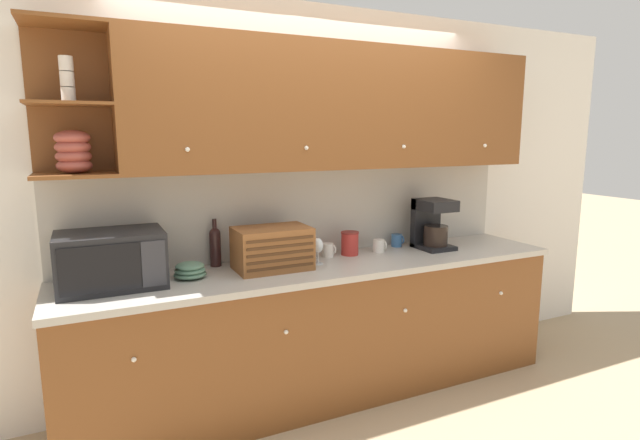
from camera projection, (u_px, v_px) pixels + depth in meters
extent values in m
plane|color=tan|center=(307.00, 373.00, 3.69)|extent=(24.00, 24.00, 0.00)
cube|color=white|center=(305.00, 198.00, 3.50)|extent=(5.69, 0.06, 2.60)
cube|color=brown|center=(326.00, 332.00, 3.34)|extent=(3.29, 0.62, 0.87)
cube|color=#B7B2A8|center=(327.00, 267.00, 3.25)|extent=(3.31, 0.65, 0.04)
sphere|color=white|center=(134.00, 360.00, 2.50)|extent=(0.03, 0.03, 0.03)
sphere|color=white|center=(286.00, 332.00, 2.85)|extent=(0.03, 0.03, 0.03)
sphere|color=white|center=(405.00, 310.00, 3.20)|extent=(0.03, 0.03, 0.03)
sphere|color=white|center=(501.00, 293.00, 3.55)|extent=(0.03, 0.03, 0.03)
cube|color=#B7B2A8|center=(307.00, 211.00, 3.48)|extent=(3.29, 0.01, 0.61)
cube|color=brown|center=(345.00, 108.00, 3.31)|extent=(2.87, 0.33, 0.80)
cube|color=brown|center=(69.00, 102.00, 2.75)|extent=(0.42, 0.02, 0.80)
cube|color=brown|center=(75.00, 175.00, 2.68)|extent=(0.42, 0.33, 0.02)
cube|color=brown|center=(69.00, 104.00, 2.61)|extent=(0.42, 0.33, 0.02)
cube|color=brown|center=(62.00, 22.00, 2.54)|extent=(0.42, 0.33, 0.02)
sphere|color=white|center=(188.00, 149.00, 2.74)|extent=(0.03, 0.03, 0.03)
sphere|color=white|center=(306.00, 148.00, 3.05)|extent=(0.03, 0.03, 0.03)
sphere|color=white|center=(404.00, 147.00, 3.35)|extent=(0.03, 0.03, 0.03)
sphere|color=white|center=(485.00, 146.00, 3.65)|extent=(0.03, 0.03, 0.03)
ellipsoid|color=#9E473D|center=(74.00, 166.00, 2.67)|extent=(0.18, 0.18, 0.08)
ellipsoid|color=#9E473D|center=(74.00, 156.00, 2.66)|extent=(0.18, 0.18, 0.08)
ellipsoid|color=#9E473D|center=(73.00, 147.00, 2.65)|extent=(0.18, 0.18, 0.08)
ellipsoid|color=#9E473D|center=(72.00, 138.00, 2.64)|extent=(0.18, 0.18, 0.08)
cylinder|color=silver|center=(68.00, 95.00, 2.61)|extent=(0.07, 0.07, 0.08)
cylinder|color=silver|center=(67.00, 79.00, 2.59)|extent=(0.07, 0.07, 0.08)
cylinder|color=silver|center=(66.00, 63.00, 2.58)|extent=(0.07, 0.07, 0.08)
cube|color=black|center=(111.00, 259.00, 2.73)|extent=(0.56, 0.38, 0.31)
cube|color=black|center=(100.00, 269.00, 2.54)|extent=(0.39, 0.01, 0.25)
cube|color=#2D2D33|center=(154.00, 264.00, 2.65)|extent=(0.12, 0.01, 0.25)
ellipsoid|color=slate|center=(190.00, 274.00, 2.92)|extent=(0.19, 0.19, 0.04)
ellipsoid|color=slate|center=(190.00, 270.00, 2.92)|extent=(0.18, 0.18, 0.04)
ellipsoid|color=slate|center=(190.00, 266.00, 2.91)|extent=(0.17, 0.17, 0.04)
cylinder|color=black|center=(215.00, 250.00, 3.18)|extent=(0.07, 0.07, 0.21)
sphere|color=black|center=(215.00, 234.00, 3.16)|extent=(0.07, 0.07, 0.07)
cylinder|color=black|center=(214.00, 225.00, 3.15)|extent=(0.03, 0.03, 0.07)
cube|color=brown|center=(272.00, 248.00, 3.10)|extent=(0.46, 0.30, 0.26)
cube|color=#4B2C16|center=(281.00, 267.00, 2.98)|extent=(0.42, 0.01, 0.02)
cube|color=#4B2C16|center=(281.00, 260.00, 2.97)|extent=(0.42, 0.01, 0.02)
cube|color=#4B2C16|center=(281.00, 253.00, 2.96)|extent=(0.42, 0.01, 0.02)
cube|color=#4B2C16|center=(281.00, 247.00, 2.96)|extent=(0.42, 0.01, 0.02)
cube|color=#4B2C16|center=(281.00, 240.00, 2.95)|extent=(0.42, 0.01, 0.02)
cylinder|color=silver|center=(318.00, 264.00, 3.24)|extent=(0.07, 0.07, 0.01)
cylinder|color=silver|center=(318.00, 258.00, 3.23)|extent=(0.01, 0.01, 0.07)
ellipsoid|color=silver|center=(318.00, 245.00, 3.22)|extent=(0.07, 0.07, 0.10)
cylinder|color=silver|center=(328.00, 250.00, 3.42)|extent=(0.08, 0.08, 0.09)
torus|color=silver|center=(334.00, 249.00, 3.44)|extent=(0.01, 0.06, 0.06)
cylinder|color=#B22D28|center=(350.00, 244.00, 3.48)|extent=(0.12, 0.12, 0.15)
cylinder|color=maroon|center=(350.00, 233.00, 3.46)|extent=(0.13, 0.13, 0.01)
cylinder|color=silver|center=(379.00, 246.00, 3.55)|extent=(0.08, 0.08, 0.09)
torus|color=silver|center=(384.00, 245.00, 3.57)|extent=(0.01, 0.06, 0.06)
cylinder|color=#38669E|center=(397.00, 240.00, 3.74)|extent=(0.08, 0.08, 0.09)
torus|color=#38669E|center=(402.00, 240.00, 3.75)|extent=(0.01, 0.06, 0.06)
cube|color=black|center=(433.00, 247.00, 3.67)|extent=(0.23, 0.27, 0.03)
cylinder|color=black|center=(436.00, 235.00, 3.64)|extent=(0.17, 0.17, 0.15)
cube|color=black|center=(426.00, 222.00, 3.73)|extent=(0.23, 0.06, 0.36)
cube|color=black|center=(435.00, 205.00, 3.62)|extent=(0.23, 0.27, 0.08)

